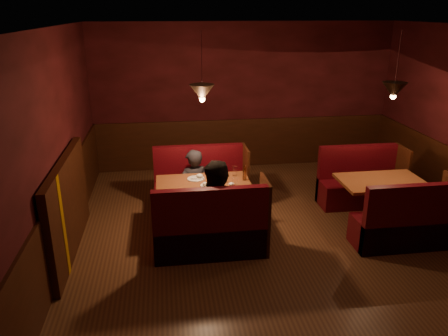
{
  "coord_description": "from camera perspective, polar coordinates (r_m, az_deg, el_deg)",
  "views": [
    {
      "loc": [
        -1.6,
        -5.07,
        3.11
      ],
      "look_at": [
        -0.79,
        0.8,
        0.95
      ],
      "focal_mm": 35.0,
      "sensor_mm": 36.0,
      "label": 1
    }
  ],
  "objects": [
    {
      "name": "main_table",
      "position": [
        6.41,
        -2.53,
        -3.35
      ],
      "size": [
        1.37,
        0.83,
        0.96
      ],
      "color": "brown",
      "rests_on": "ground"
    },
    {
      "name": "second_bench_near",
      "position": [
        6.52,
        22.71,
        -7.05
      ],
      "size": [
        1.38,
        0.52,
        0.98
      ],
      "color": "#34040B",
      "rests_on": "ground"
    },
    {
      "name": "second_table",
      "position": [
        7.0,
        19.76,
        -2.89
      ],
      "size": [
        1.25,
        0.8,
        0.7
      ],
      "color": "brown",
      "rests_on": "ground"
    },
    {
      "name": "main_bench_near",
      "position": [
        5.82,
        -1.59,
        -8.51
      ],
      "size": [
        1.51,
        0.54,
        1.03
      ],
      "color": "#34040B",
      "rests_on": "ground"
    },
    {
      "name": "second_bench_far",
      "position": [
        7.71,
        17.3,
        -2.19
      ],
      "size": [
        1.38,
        0.52,
        0.98
      ],
      "color": "#34040B",
      "rests_on": "ground"
    },
    {
      "name": "main_bench_far",
      "position": [
        7.22,
        -2.98,
        -2.66
      ],
      "size": [
        1.51,
        0.54,
        1.03
      ],
      "color": "#34040B",
      "rests_on": "ground"
    },
    {
      "name": "diner_b",
      "position": [
        5.75,
        -0.62,
        -3.56
      ],
      "size": [
        0.95,
        0.85,
        1.61
      ],
      "primitive_type": "imported",
      "rotation": [
        0.0,
        0.0,
        -0.36
      ],
      "color": "black",
      "rests_on": "ground"
    },
    {
      "name": "diner_a",
      "position": [
        6.87,
        -4.06,
        -0.45
      ],
      "size": [
        0.6,
        0.5,
        1.42
      ],
      "primitive_type": "imported",
      "rotation": [
        0.0,
        0.0,
        3.5
      ],
      "color": "black",
      "rests_on": "ground"
    },
    {
      "name": "room",
      "position": [
        5.67,
        6.14,
        -1.35
      ],
      "size": [
        6.02,
        7.02,
        2.92
      ],
      "color": "#522F1E",
      "rests_on": "ground"
    }
  ]
}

